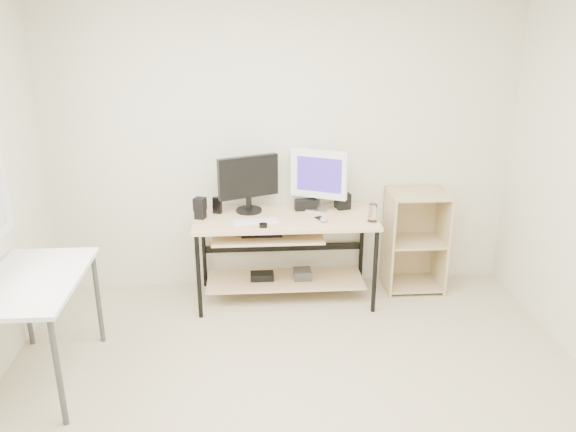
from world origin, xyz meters
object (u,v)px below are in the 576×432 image
Objects in this scene: desk at (282,240)px; white_imac at (319,176)px; side_table at (33,290)px; audio_controller at (217,205)px; shelf_unit at (414,239)px; black_monitor at (248,180)px.

desk is 2.87× the size of white_imac.
white_imac reaches higher than desk.
audio_controller is at bearing 46.81° from side_table.
desk is 1.19m from shelf_unit.
side_table is 1.91× the size of white_imac.
black_monitor is at bearing -179.56° from shelf_unit.
black_monitor is at bearing -154.84° from white_imac.
shelf_unit is 1.75m from audio_controller.
black_monitor is at bearing 24.84° from audio_controller.
white_imac is at bearing -22.05° from black_monitor.
black_monitor is at bearing 41.23° from side_table.
audio_controller is (-0.54, 0.13, 0.28)m from desk.
shelf_unit is 1.05m from white_imac.
side_table is 7.13× the size of audio_controller.
white_imac is (1.97, 1.21, 0.38)m from side_table.
desk is 1.67× the size of shelf_unit.
shelf_unit is 6.42× the size of audio_controller.
desk is at bearing 32.65° from side_table.
black_monitor is at bearing 151.40° from desk.
shelf_unit is at bearing -22.04° from black_monitor.
white_imac is at bearing 31.61° from side_table.
audio_controller reaches higher than side_table.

